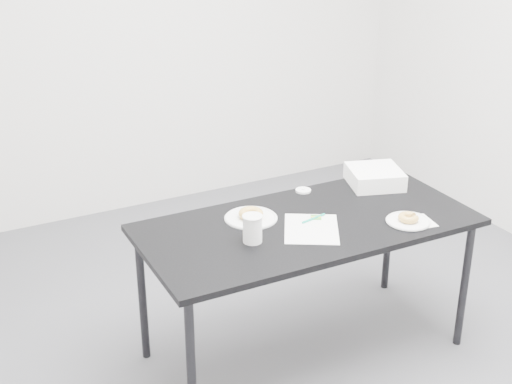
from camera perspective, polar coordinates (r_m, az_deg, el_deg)
name	(u,v)px	position (r m, az deg, el deg)	size (l,w,h in m)	color
floor	(282,344)	(3.77, 2.12, -12.03)	(4.00, 4.00, 0.00)	#515257
wall_back	(139,19)	(4.97, -9.37, 13.51)	(4.00, 0.02, 2.70)	silver
table	(308,232)	(3.39, 4.14, -3.24)	(1.59, 0.76, 0.72)	black
scorecard	(311,229)	(3.30, 4.45, -2.95)	(0.24, 0.31, 0.00)	white
logo_patch	(316,217)	(3.40, 4.82, -2.03)	(0.05, 0.05, 0.00)	green
pen	(314,218)	(3.38, 4.62, -2.11)	(0.01, 0.01, 0.14)	#0E9C7F
napkin	(417,222)	(3.44, 12.79, -2.35)	(0.14, 0.14, 0.00)	white
plate_near	(408,221)	(3.43, 12.07, -2.30)	(0.21, 0.21, 0.01)	white
donut_near	(408,218)	(3.42, 12.10, -2.01)	(0.10, 0.10, 0.03)	#C68C3E
plate_far	(251,218)	(3.39, -0.41, -2.10)	(0.25, 0.25, 0.01)	white
donut_far	(251,214)	(3.38, -0.41, -1.74)	(0.12, 0.12, 0.04)	#C68C3E
coffee_cup	(252,229)	(3.15, -0.28, -2.95)	(0.09, 0.09, 0.13)	white
cup_lid	(303,190)	(3.69, 3.80, 0.12)	(0.08, 0.08, 0.01)	white
bakery_box	(375,177)	(3.80, 9.47, 1.21)	(0.26, 0.26, 0.09)	white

